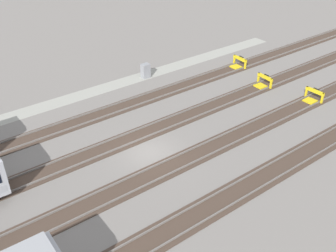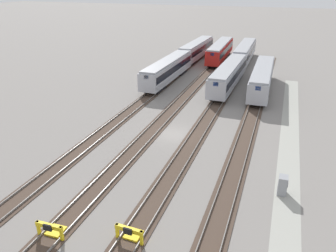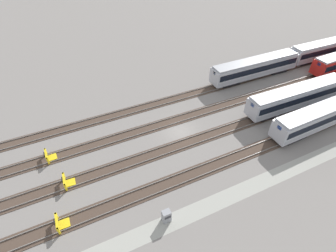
{
  "view_description": "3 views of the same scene",
  "coord_description": "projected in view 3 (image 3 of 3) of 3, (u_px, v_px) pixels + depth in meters",
  "views": [
    {
      "loc": [
        14.16,
        21.4,
        18.78
      ],
      "look_at": [
        -1.89,
        0.0,
        1.8
      ],
      "focal_mm": 42.0,
      "sensor_mm": 36.0,
      "label": 1
    },
    {
      "loc": [
        -31.42,
        -10.54,
        15.79
      ],
      "look_at": [
        -1.89,
        0.0,
        1.8
      ],
      "focal_mm": 35.0,
      "sensor_mm": 36.0,
      "label": 2
    },
    {
      "loc": [
        -13.6,
        -24.81,
        25.99
      ],
      "look_at": [
        -1.89,
        0.0,
        1.8
      ],
      "focal_mm": 28.0,
      "sensor_mm": 36.0,
      "label": 3
    }
  ],
  "objects": [
    {
      "name": "subway_car_front_row_left_inner",
      "position": [
        297.0,
        96.0,
        41.57
      ],
      "size": [
        18.06,
        3.23,
        3.7
      ],
      "color": "#ADAFB7",
      "rests_on": "ground"
    },
    {
      "name": "service_walkway",
      "position": [
        228.0,
        197.0,
        30.05
      ],
      "size": [
        54.0,
        2.0,
        0.01
      ],
      "primitive_type": "cube",
      "color": "#9E9E93",
      "rests_on": "ground"
    },
    {
      "name": "electrical_cabinet",
      "position": [
        166.0,
        216.0,
        27.38
      ],
      "size": [
        0.9,
        0.73,
        1.6
      ],
      "color": "gray",
      "rests_on": "ground"
    },
    {
      "name": "subway_car_front_row_centre",
      "position": [
        255.0,
        68.0,
        48.53
      ],
      "size": [
        18.03,
        3.04,
        3.7
      ],
      "color": "#ADAFB7",
      "rests_on": "ground"
    },
    {
      "name": "rail_track_nearest",
      "position": [
        207.0,
        168.0,
        33.14
      ],
      "size": [
        90.0,
        2.23,
        0.21
      ],
      "color": "#47382D",
      "rests_on": "ground"
    },
    {
      "name": "subway_car_back_row_leftmost",
      "position": [
        327.0,
        49.0,
        54.54
      ],
      "size": [
        18.06,
        3.23,
        3.7
      ],
      "color": "#ADAFB7",
      "rests_on": "ground"
    },
    {
      "name": "rail_track_middle",
      "position": [
        172.0,
        121.0,
        40.07
      ],
      "size": [
        90.0,
        2.24,
        0.21
      ],
      "color": "#47382D",
      "rests_on": "ground"
    },
    {
      "name": "rail_track_far_inner",
      "position": [
        159.0,
        103.0,
        43.54
      ],
      "size": [
        90.0,
        2.23,
        0.21
      ],
      "color": "#47382D",
      "rests_on": "ground"
    },
    {
      "name": "rail_track_near_inner",
      "position": [
        188.0,
        142.0,
        36.61
      ],
      "size": [
        90.0,
        2.24,
        0.21
      ],
      "color": "#47382D",
      "rests_on": "ground"
    },
    {
      "name": "ground_plane",
      "position": [
        180.0,
        132.0,
        38.37
      ],
      "size": [
        400.0,
        400.0,
        0.0
      ],
      "primitive_type": "plane",
      "color": "gray"
    },
    {
      "name": "bumper_stop_near_inner_track",
      "position": [
        67.0,
        181.0,
        31.05
      ],
      "size": [
        1.38,
        2.01,
        1.22
      ],
      "color": "yellow",
      "rests_on": "ground"
    },
    {
      "name": "subway_car_front_row_rightmost",
      "position": [
        324.0,
        115.0,
        38.07
      ],
      "size": [
        18.05,
        3.16,
        3.7
      ],
      "color": "#ADAFB7",
      "rests_on": "ground"
    },
    {
      "name": "bumper_stop_nearest_track",
      "position": [
        60.0,
        223.0,
        27.11
      ],
      "size": [
        1.36,
        2.01,
        1.22
      ],
      "color": "yellow",
      "rests_on": "ground"
    },
    {
      "name": "bumper_stop_middle_track",
      "position": [
        49.0,
        156.0,
        34.06
      ],
      "size": [
        1.37,
        2.01,
        1.22
      ],
      "color": "yellow",
      "rests_on": "ground"
    }
  ]
}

